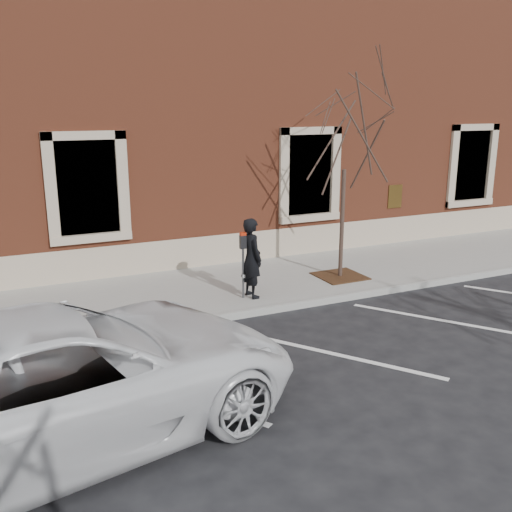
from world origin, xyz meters
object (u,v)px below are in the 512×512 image
man (251,258)px  sapling (345,138)px  white_truck (62,378)px  parking_meter (243,253)px

man → sapling: bearing=-86.1°
sapling → white_truck: sapling is taller
parking_meter → sapling: bearing=26.7°
parking_meter → man: bearing=16.4°
white_truck → parking_meter: bearing=-59.5°
man → sapling: 3.64m
man → parking_meter: 0.25m
man → white_truck: 5.89m
parking_meter → sapling: 3.70m
parking_meter → white_truck: 5.75m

